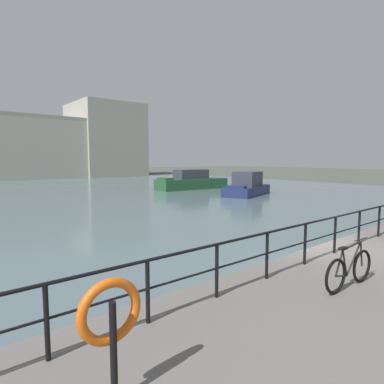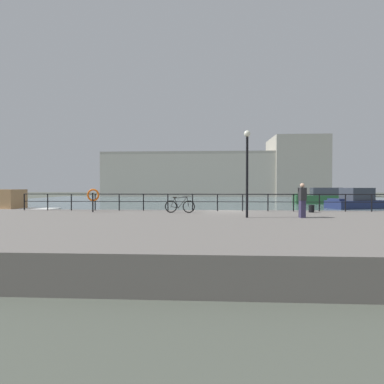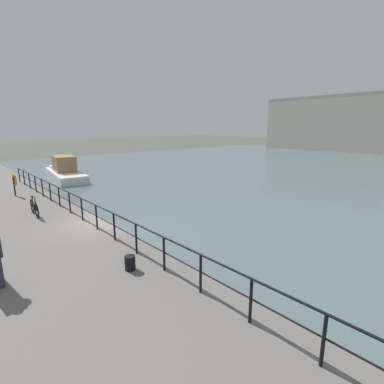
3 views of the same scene
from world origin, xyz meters
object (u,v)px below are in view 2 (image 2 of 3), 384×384
Objects in this scene: mooring_bollard at (311,209)px; standing_person at (302,200)px; moored_blue_motorboat at (356,200)px; parked_bicycle at (180,206)px; harbor_building at (235,174)px; quay_lamp_post at (247,161)px; moored_small_launch at (326,198)px; moored_red_daysailer at (4,208)px; life_ring_stand at (93,196)px.

mooring_bollard is 3.54m from standing_person.
moored_blue_motorboat reaches higher than parked_bicycle.
harbor_building is at bearing -97.24° from moored_blue_motorboat.
moored_blue_motorboat reaches higher than mooring_bollard.
harbor_building is 7.98× the size of moored_blue_motorboat.
standing_person is at bearing 2.31° from quay_lamp_post.
quay_lamp_post is at bearing -142.21° from mooring_bollard.
quay_lamp_post reaches higher than mooring_bollard.
harbor_building is 13.77× the size of quay_lamp_post.
harbor_building is 68.65m from standing_person.
mooring_bollard is at bearing 71.65° from moored_small_launch.
harbor_building is 66.78m from parked_bicycle.
moored_red_daysailer is 5.02× the size of parked_bicycle.
quay_lamp_post is at bearing 34.82° from moored_blue_motorboat.
moored_blue_motorboat is 5.27× the size of life_ring_stand.
quay_lamp_post is at bearing 67.26° from moored_small_launch.
quay_lamp_post is (-15.57, -21.75, 2.85)m from moored_blue_motorboat.
mooring_bollard is (-11.35, -27.49, 0.33)m from moored_small_launch.
parked_bicycle reaches higher than mooring_bollard.
life_ring_stand reaches higher than mooring_bollard.
harbor_building reaches higher than parked_bicycle.
standing_person reaches higher than parked_bicycle.
life_ring_stand is at bearing 18.34° from moored_blue_motorboat.
moored_blue_motorboat is 0.78× the size of moored_small_launch.
standing_person is at bearing -13.11° from life_ring_stand.
mooring_bollard is at bearing -118.58° from standing_person.
life_ring_stand is at bearing -16.19° from standing_person.
mooring_bollard is (-1.15, -65.33, -4.90)m from harbor_building.
harbor_building is 33.20× the size of parked_bicycle.
standing_person reaches higher than moored_small_launch.
moored_small_launch reaches higher than moored_blue_motorboat.
life_ring_stand is at bearing -177.93° from mooring_bollard.
moored_red_daysailer is (-24.03, -59.61, -5.35)m from harbor_building.
parked_bicycle is 6.73m from standing_person.
moored_blue_motorboat is 0.83× the size of moored_red_daysailer.
life_ring_stand reaches higher than moored_red_daysailer.
harbor_building is 68.83m from quay_lamp_post.
mooring_bollard is at bearing -91.01° from harbor_building.
standing_person is (6.25, -2.45, 0.47)m from parked_bicycle.
life_ring_stand is (-5.23, 0.22, 0.59)m from parked_bicycle.
mooring_bollard is 13.00m from life_ring_stand.
moored_blue_motorboat is at bearing 58.40° from mooring_bollard.
standing_person is (-12.85, -30.63, 0.97)m from moored_small_launch.
quay_lamp_post is at bearing -0.77° from standing_person.
quay_lamp_post reaches higher than moored_blue_motorboat.
moored_blue_motorboat is at bearing 48.42° from parked_bicycle.
harbor_building is at bearing -70.83° from moored_small_launch.
harbor_building is 39.54m from moored_small_launch.
parked_bicycle is 7.78m from mooring_bollard.
moored_red_daysailer is 16.44m from parked_bicycle.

